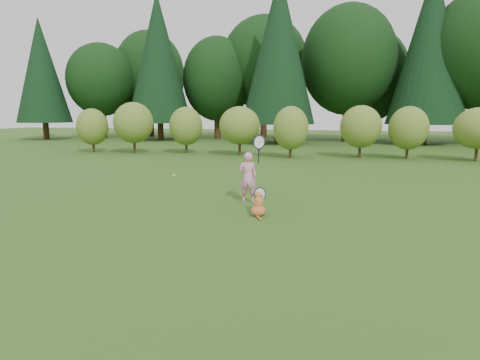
% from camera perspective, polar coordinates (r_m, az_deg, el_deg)
% --- Properties ---
extents(ground, '(100.00, 100.00, 0.00)m').
position_cam_1_polar(ground, '(8.85, -2.56, -5.24)').
color(ground, '#375919').
rests_on(ground, ground).
extents(shrub_row, '(28.00, 3.00, 2.80)m').
position_cam_1_polar(shrub_row, '(21.35, 7.78, 7.03)').
color(shrub_row, '#5D7424').
rests_on(shrub_row, ground).
extents(woodland_backdrop, '(48.00, 10.00, 15.00)m').
position_cam_1_polar(woodland_backdrop, '(31.73, 10.32, 18.76)').
color(woodland_backdrop, black).
rests_on(woodland_backdrop, ground).
extents(child, '(0.73, 0.42, 1.92)m').
position_cam_1_polar(child, '(10.18, 1.19, 0.56)').
color(child, pink).
rests_on(child, ground).
extents(cat, '(0.38, 0.75, 0.76)m').
position_cam_1_polar(cat, '(8.88, 2.63, -3.29)').
color(cat, '#BD4724').
rests_on(cat, ground).
extents(tennis_ball, '(0.06, 0.06, 0.06)m').
position_cam_1_polar(tennis_ball, '(8.99, -9.37, 0.62)').
color(tennis_ball, '#A0CE18').
rests_on(tennis_ball, ground).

